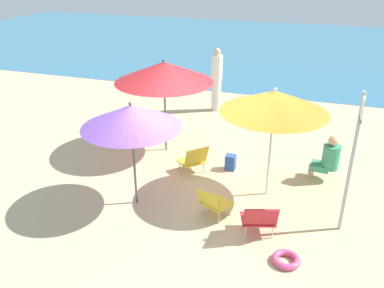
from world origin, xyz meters
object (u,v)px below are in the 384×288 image
at_px(beach_chair_b, 259,219).
at_px(beach_bag, 230,162).
at_px(umbrella_orange, 274,102).
at_px(person_a, 217,80).
at_px(beach_chair_a, 194,159).
at_px(warning_sign, 355,146).
at_px(person_b, 328,158).
at_px(beach_chair_c, 213,202).
at_px(umbrella_purple, 131,116).
at_px(swim_ring, 286,260).
at_px(umbrella_red, 164,72).

height_order(beach_chair_b, beach_bag, beach_chair_b).
bearing_deg(umbrella_orange, person_a, 117.32).
height_order(umbrella_orange, person_a, umbrella_orange).
xyz_separation_m(beach_chair_a, warning_sign, (2.90, -1.01, 1.19)).
distance_m(beach_chair_b, warning_sign, 1.85).
relative_size(person_b, warning_sign, 0.41).
bearing_deg(beach_chair_a, umbrella_orange, -147.85).
relative_size(umbrella_orange, beach_chair_c, 3.33).
height_order(umbrella_orange, person_b, umbrella_orange).
bearing_deg(person_a, beach_chair_a, -29.01).
height_order(beach_chair_c, person_b, person_b).
height_order(beach_chair_b, person_a, person_a).
xyz_separation_m(umbrella_purple, warning_sign, (3.56, 0.36, -0.17)).
bearing_deg(umbrella_purple, beach_bag, 53.34).
relative_size(beach_chair_b, warning_sign, 0.28).
distance_m(beach_chair_a, swim_ring, 3.04).
distance_m(beach_chair_c, swim_ring, 1.57).
bearing_deg(swim_ring, beach_chair_a, 135.22).
xyz_separation_m(umbrella_orange, beach_chair_b, (0.08, -1.33, -1.53)).
bearing_deg(umbrella_purple, beach_chair_a, 64.24).
bearing_deg(person_a, umbrella_purple, -38.47).
xyz_separation_m(beach_chair_c, beach_bag, (-0.12, 1.81, -0.16)).
distance_m(person_a, person_b, 4.57).
xyz_separation_m(umbrella_purple, beach_chair_c, (1.46, -0.01, -1.38)).
relative_size(warning_sign, swim_ring, 5.60).
height_order(umbrella_purple, beach_chair_b, umbrella_purple).
xyz_separation_m(umbrella_purple, beach_bag, (1.34, 1.80, -1.54)).
xyz_separation_m(beach_chair_c, warning_sign, (2.10, 0.37, 1.21)).
bearing_deg(person_a, beach_chair_b, -15.56).
distance_m(person_a, swim_ring, 6.63).
bearing_deg(swim_ring, beach_chair_b, 135.40).
bearing_deg(beach_chair_c, beach_chair_b, -82.48).
bearing_deg(warning_sign, umbrella_orange, 153.44).
bearing_deg(beach_bag, person_b, 5.71).
height_order(umbrella_red, warning_sign, warning_sign).
height_order(umbrella_purple, beach_chair_c, umbrella_purple).
bearing_deg(beach_bag, umbrella_purple, -126.66).
height_order(umbrella_red, beach_bag, umbrella_red).
xyz_separation_m(umbrella_orange, warning_sign, (1.34, -0.71, -0.33)).
bearing_deg(warning_sign, swim_ring, -122.48).
xyz_separation_m(umbrella_red, swim_ring, (3.13, -3.03, -1.81)).
bearing_deg(beach_bag, beach_chair_b, -64.99).
xyz_separation_m(person_a, swim_ring, (2.73, -5.98, -0.87)).
bearing_deg(umbrella_purple, person_b, 31.30).
xyz_separation_m(umbrella_purple, swim_ring, (2.81, -0.76, -1.66)).
bearing_deg(person_b, umbrella_red, 0.78).
height_order(beach_chair_a, swim_ring, beach_chair_a).
bearing_deg(warning_sign, beach_chair_a, 162.15).
bearing_deg(umbrella_purple, warning_sign, 5.71).
height_order(beach_chair_a, person_b, person_b).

